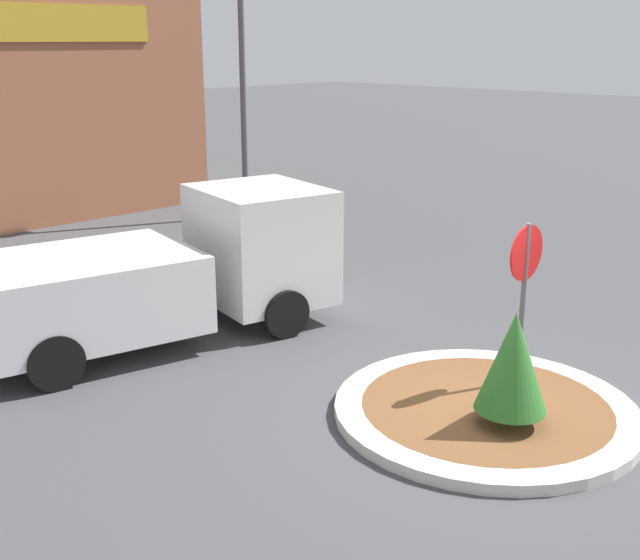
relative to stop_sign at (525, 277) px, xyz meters
The scene contains 6 objects.
ground_plane 1.90m from the stop_sign, behind, with size 120.00×120.00×0.00m, color #474749.
traffic_island 1.83m from the stop_sign, behind, with size 3.89×3.89×0.15m.
stop_sign is the anchor object (origin of this frame).
island_shrub 1.47m from the stop_sign, 152.59° to the right, with size 0.87×0.87×1.44m.
utility_truck 5.64m from the stop_sign, 112.32° to the left, with size 6.28×3.41×2.27m.
light_pole 12.59m from the stop_sign, 67.38° to the left, with size 0.70×0.30×7.40m.
Camera 1 is at (-8.14, -5.11, 4.65)m, focal length 45.00 mm.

